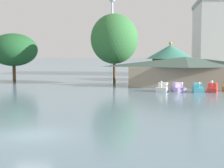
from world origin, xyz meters
TOP-DOWN VIEW (x-y plane):
  - ground_plane at (0.00, 0.00)m, footprint 2000.00×2000.00m
  - pedal_boat_white at (9.76, 28.04)m, footprint 2.06×2.53m
  - pedal_boat_lavender at (12.06, 28.27)m, footprint 2.18×2.90m
  - pedal_boat_cyan at (14.85, 27.82)m, footprint 1.45×2.60m
  - pedal_boat_red at (16.97, 28.20)m, footprint 2.05×2.75m
  - boathouse at (13.88, 36.25)m, footprint 20.66×7.21m
  - green_roof_pavilion at (12.21, 50.76)m, footprint 10.38×10.38m
  - shoreline_tree_tall_left at (-19.78, 43.20)m, footprint 9.67×9.67m
  - shoreline_tree_mid at (1.17, 40.39)m, footprint 8.85×8.85m
  - distant_broadcast_tower at (-38.87, 382.07)m, footprint 8.25×8.25m

SIDE VIEW (x-z plane):
  - ground_plane at x=0.00m, z-range 0.00..0.00m
  - pedal_boat_white at x=9.76m, z-range -0.30..1.35m
  - pedal_boat_cyan at x=14.85m, z-range -0.26..1.31m
  - pedal_boat_lavender at x=12.06m, z-range -0.22..1.28m
  - pedal_boat_red at x=16.97m, z-range -0.35..1.42m
  - boathouse at x=13.88m, z-range 0.13..5.24m
  - green_roof_pavilion at x=12.21m, z-range 0.21..8.58m
  - shoreline_tree_tall_left at x=-19.78m, z-range 1.59..11.44m
  - shoreline_tree_mid at x=1.17m, z-range 1.88..15.02m
  - distant_broadcast_tower at x=-38.87m, z-range -9.93..131.50m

